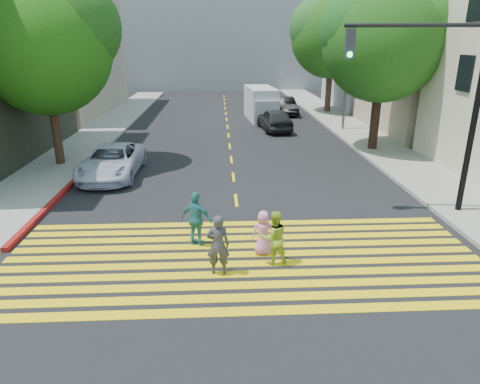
{
  "coord_description": "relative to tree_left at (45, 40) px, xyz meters",
  "views": [
    {
      "loc": [
        -0.62,
        -9.43,
        5.81
      ],
      "look_at": [
        0.0,
        3.0,
        1.4
      ],
      "focal_mm": 32.0,
      "sensor_mm": 36.0,
      "label": 1
    }
  ],
  "objects": [
    {
      "name": "building_right_tan",
      "position": [
        23.32,
        7.73,
        -0.83
      ],
      "size": [
        10.0,
        10.0,
        10.0
      ],
      "primitive_type": "cube",
      "color": "tan",
      "rests_on": "ground"
    },
    {
      "name": "pedestrian_child",
      "position": [
        8.91,
        -9.68,
        -5.17
      ],
      "size": [
        0.65,
        0.43,
        1.31
      ],
      "primitive_type": "imported",
      "rotation": [
        0.0,
        0.0,
        3.16
      ],
      "color": "pink",
      "rests_on": "ground"
    },
    {
      "name": "traffic_signal",
      "position": [
        14.93,
        -6.82,
        -1.48
      ],
      "size": [
        4.56,
        0.81,
        6.72
      ],
      "rotation": [
        0.0,
        0.0,
        -0.13
      ],
      "color": "black",
      "rests_on": "ground"
    },
    {
      "name": "backdrop_block",
      "position": [
        8.32,
        36.73,
        0.17
      ],
      "size": [
        30.0,
        8.0,
        12.0
      ],
      "primitive_type": "cube",
      "color": "gray",
      "rests_on": "ground"
    },
    {
      "name": "pedestrian_woman",
      "position": [
        9.15,
        -10.24,
        -5.06
      ],
      "size": [
        0.83,
        0.7,
        1.53
      ],
      "primitive_type": "imported",
      "rotation": [
        0.0,
        0.0,
        3.31
      ],
      "color": "#A3BF32",
      "rests_on": "ground"
    },
    {
      "name": "crosswalk",
      "position": [
        8.32,
        -9.99,
        -5.82
      ],
      "size": [
        13.4,
        5.3,
        0.01
      ],
      "color": "yellow",
      "rests_on": "ground"
    },
    {
      "name": "pedestrian_extra",
      "position": [
        7.0,
        -9.03,
        -4.99
      ],
      "size": [
        1.06,
        0.79,
        1.68
      ],
      "primitive_type": "imported",
      "rotation": [
        0.0,
        0.0,
        2.7
      ],
      "color": "teal",
      "rests_on": "ground"
    },
    {
      "name": "lane_line",
      "position": [
        8.32,
        11.23,
        -5.83
      ],
      "size": [
        0.12,
        34.4,
        0.01
      ],
      "color": "yellow",
      "rests_on": "ground"
    },
    {
      "name": "white_sedan",
      "position": [
        2.88,
        -1.87,
        -5.13
      ],
      "size": [
        2.4,
        5.08,
        1.4
      ],
      "primitive_type": "imported",
      "rotation": [
        0.0,
        0.0,
        -0.01
      ],
      "color": "silver",
      "rests_on": "ground"
    },
    {
      "name": "sidewalk_right",
      "position": [
        16.82,
        3.73,
        -5.76
      ],
      "size": [
        3.0,
        60.0,
        0.15
      ],
      "primitive_type": "cube",
      "color": "gray",
      "rests_on": "ground"
    },
    {
      "name": "tree_right_far",
      "position": [
        17.07,
        15.64,
        0.68
      ],
      "size": [
        7.94,
        7.44,
        9.65
      ],
      "rotation": [
        0.0,
        0.0,
        -0.13
      ],
      "color": "#44231B",
      "rests_on": "ground"
    },
    {
      "name": "building_left_tan",
      "position": [
        -7.68,
        16.73,
        -0.83
      ],
      "size": [
        12.0,
        16.0,
        10.0
      ],
      "primitive_type": "cube",
      "color": "tan",
      "rests_on": "ground"
    },
    {
      "name": "dark_car_near",
      "position": [
        11.52,
        8.28,
        -5.08
      ],
      "size": [
        2.23,
        4.58,
        1.51
      ],
      "primitive_type": "imported",
      "rotation": [
        0.0,
        0.0,
        3.25
      ],
      "color": "black",
      "rests_on": "ground"
    },
    {
      "name": "sidewalk_left",
      "position": [
        -0.18,
        10.73,
        -5.76
      ],
      "size": [
        3.0,
        40.0,
        0.15
      ],
      "primitive_type": "cube",
      "color": "gray",
      "rests_on": "ground"
    },
    {
      "name": "dark_car_parked",
      "position": [
        13.23,
        14.94,
        -5.12
      ],
      "size": [
        1.74,
        4.38,
        1.42
      ],
      "primitive_type": "imported",
      "rotation": [
        0.0,
        0.0,
        0.06
      ],
      "color": "black",
      "rests_on": "ground"
    },
    {
      "name": "ground",
      "position": [
        8.32,
        -11.27,
        -5.83
      ],
      "size": [
        120.0,
        120.0,
        0.0
      ],
      "primitive_type": "plane",
      "color": "black"
    },
    {
      "name": "tree_right_near",
      "position": [
        16.33,
        2.23,
        0.28
      ],
      "size": [
        8.12,
        7.81,
        9.04
      ],
      "rotation": [
        0.0,
        0.0,
        -0.31
      ],
      "color": "black",
      "rests_on": "ground"
    },
    {
      "name": "curb_red",
      "position": [
        1.42,
        -5.27,
        -5.75
      ],
      "size": [
        0.2,
        8.0,
        0.16
      ],
      "primitive_type": "cube",
      "color": "maroon",
      "rests_on": "ground"
    },
    {
      "name": "white_van",
      "position": [
        11.01,
        12.54,
        -4.67
      ],
      "size": [
        2.34,
        5.3,
        2.44
      ],
      "rotation": [
        0.0,
        0.0,
        0.08
      ],
      "color": "silver",
      "rests_on": "ground"
    },
    {
      "name": "pedestrian_man",
      "position": [
        7.63,
        -10.73,
        -5.0
      ],
      "size": [
        0.62,
        0.43,
        1.66
      ],
      "primitive_type": "imported",
      "rotation": [
        0.0,
        0.0,
        3.09
      ],
      "color": "#3B3B3F",
      "rests_on": "ground"
    },
    {
      "name": "tree_left",
      "position": [
        0.0,
        0.0,
        0.0
      ],
      "size": [
        6.91,
        6.5,
        8.65
      ],
      "rotation": [
        0.0,
        0.0,
        0.09
      ],
      "color": "#311C16",
      "rests_on": "ground"
    },
    {
      "name": "building_right_grey",
      "position": [
        23.32,
        18.73,
        -0.83
      ],
      "size": [
        10.0,
        10.0,
        10.0
      ],
      "primitive_type": "cube",
      "color": "gray",
      "rests_on": "ground"
    },
    {
      "name": "street_lamp",
      "position": [
        15.97,
        7.97,
        -0.19
      ],
      "size": [
        2.22,
        0.62,
        9.83
      ],
      "rotation": [
        0.0,
        0.0,
        -0.19
      ],
      "color": "#57565D",
      "rests_on": "ground"
    },
    {
      "name": "silver_car",
      "position": [
        11.69,
        19.46,
        -5.13
      ],
      "size": [
        2.73,
        5.06,
        1.39
      ],
      "primitive_type": "imported",
      "rotation": [
        0.0,
        0.0,
        2.97
      ],
      "color": "#AEB0B3",
      "rests_on": "ground"
    }
  ]
}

